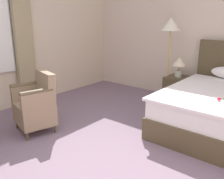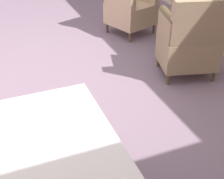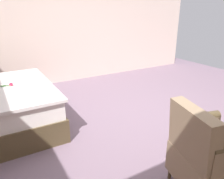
{
  "view_description": "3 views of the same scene",
  "coord_description": "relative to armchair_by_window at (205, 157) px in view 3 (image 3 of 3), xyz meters",
  "views": [
    {
      "loc": [
        1.79,
        -1.67,
        1.72
      ],
      "look_at": [
        -0.4,
        0.99,
        0.69
      ],
      "focal_mm": 40.0,
      "sensor_mm": 36.0,
      "label": 1
    },
    {
      "loc": [
        0.55,
        2.88,
        1.72
      ],
      "look_at": [
        -0.09,
        1.3,
        0.66
      ],
      "focal_mm": 50.0,
      "sensor_mm": 36.0,
      "label": 2
    },
    {
      "loc": [
        -2.35,
        1.87,
        1.65
      ],
      "look_at": [
        -0.41,
        0.75,
        0.83
      ],
      "focal_mm": 35.0,
      "sensor_mm": 36.0,
      "label": 3
    }
  ],
  "objects": [
    {
      "name": "ground_plane",
      "position": [
        1.37,
        -0.34,
        -0.42
      ],
      "size": [
        8.08,
        8.08,
        0.0
      ],
      "primitive_type": "plane",
      "color": "slate"
    },
    {
      "name": "wall_far_side",
      "position": [
        4.03,
        -0.34,
        1.12
      ],
      "size": [
        0.12,
        6.7,
        3.06
      ],
      "color": "beige",
      "rests_on": "ground"
    },
    {
      "name": "armchair_by_window",
      "position": [
        0.0,
        0.0,
        0.0
      ],
      "size": [
        0.69,
        0.65,
        0.91
      ],
      "color": "brown",
      "rests_on": "ground"
    }
  ]
}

